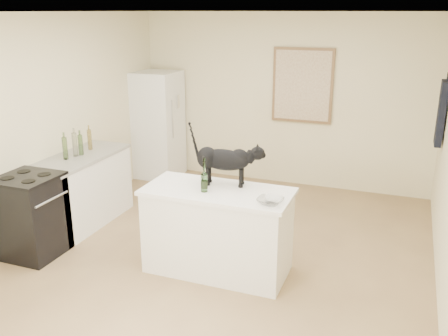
# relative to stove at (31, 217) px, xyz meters

# --- Properties ---
(floor) EXTENTS (5.50, 5.50, 0.00)m
(floor) POSITION_rel_stove_xyz_m (1.95, 0.60, -0.45)
(floor) COLOR #9C7E53
(floor) RESTS_ON ground
(ceiling) EXTENTS (5.50, 5.50, 0.00)m
(ceiling) POSITION_rel_stove_xyz_m (1.95, 0.60, 2.15)
(ceiling) COLOR white
(ceiling) RESTS_ON ground
(wall_back) EXTENTS (4.50, 0.00, 4.50)m
(wall_back) POSITION_rel_stove_xyz_m (1.95, 3.35, 0.85)
(wall_back) COLOR beige
(wall_back) RESTS_ON ground
(wall_front) EXTENTS (4.50, 0.00, 4.50)m
(wall_front) POSITION_rel_stove_xyz_m (1.95, -2.15, 0.85)
(wall_front) COLOR beige
(wall_front) RESTS_ON ground
(wall_left) EXTENTS (0.00, 5.50, 5.50)m
(wall_left) POSITION_rel_stove_xyz_m (-0.30, 0.60, 0.85)
(wall_left) COLOR beige
(wall_left) RESTS_ON ground
(island_base) EXTENTS (1.44, 0.67, 0.86)m
(island_base) POSITION_rel_stove_xyz_m (2.05, 0.40, -0.02)
(island_base) COLOR white
(island_base) RESTS_ON floor
(island_top) EXTENTS (1.50, 0.70, 0.04)m
(island_top) POSITION_rel_stove_xyz_m (2.05, 0.40, 0.43)
(island_top) COLOR white
(island_top) RESTS_ON island_base
(left_cabinets) EXTENTS (0.60, 1.40, 0.86)m
(left_cabinets) POSITION_rel_stove_xyz_m (0.00, 0.90, -0.02)
(left_cabinets) COLOR white
(left_cabinets) RESTS_ON floor
(left_countertop) EXTENTS (0.62, 1.44, 0.04)m
(left_countertop) POSITION_rel_stove_xyz_m (0.00, 0.90, 0.43)
(left_countertop) COLOR gray
(left_countertop) RESTS_ON left_cabinets
(stove) EXTENTS (0.60, 0.60, 0.90)m
(stove) POSITION_rel_stove_xyz_m (0.00, 0.00, 0.00)
(stove) COLOR black
(stove) RESTS_ON floor
(fridge) EXTENTS (0.68, 0.68, 1.70)m
(fridge) POSITION_rel_stove_xyz_m (0.00, 2.95, 0.40)
(fridge) COLOR white
(fridge) RESTS_ON floor
(artwork_frame) EXTENTS (0.90, 0.03, 1.10)m
(artwork_frame) POSITION_rel_stove_xyz_m (2.25, 3.32, 1.10)
(artwork_frame) COLOR brown
(artwork_frame) RESTS_ON wall_back
(artwork_canvas) EXTENTS (0.82, 0.00, 1.02)m
(artwork_canvas) POSITION_rel_stove_xyz_m (2.25, 3.30, 1.10)
(artwork_canvas) COLOR beige
(artwork_canvas) RESTS_ON wall_back
(hanging_garment) EXTENTS (0.08, 0.34, 0.80)m
(hanging_garment) POSITION_rel_stove_xyz_m (4.14, 2.65, 0.95)
(hanging_garment) COLOR black
(hanging_garment) RESTS_ON wall_right
(black_cat) EXTENTS (0.71, 0.33, 0.48)m
(black_cat) POSITION_rel_stove_xyz_m (2.05, 0.57, 0.69)
(black_cat) COLOR black
(black_cat) RESTS_ON island_top
(wine_bottle) EXTENTS (0.08, 0.08, 0.32)m
(wine_bottle) POSITION_rel_stove_xyz_m (1.94, 0.31, 0.61)
(wine_bottle) COLOR #265B24
(wine_bottle) RESTS_ON island_top
(glass_bowl) EXTENTS (0.27, 0.27, 0.06)m
(glass_bowl) POSITION_rel_stove_xyz_m (2.65, 0.22, 0.48)
(glass_bowl) COLOR silver
(glass_bowl) RESTS_ON island_top
(fridge_paper) EXTENTS (0.04, 0.16, 0.21)m
(fridge_paper) POSITION_rel_stove_xyz_m (0.34, 3.05, 0.79)
(fridge_paper) COLOR beige
(fridge_paper) RESTS_ON fridge
(counter_bottle_cluster) EXTENTS (0.12, 0.52, 0.29)m
(counter_bottle_cluster) POSITION_rel_stove_xyz_m (-0.02, 0.93, 0.59)
(counter_bottle_cluster) COLOR #2F561D
(counter_bottle_cluster) RESTS_ON left_countertop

